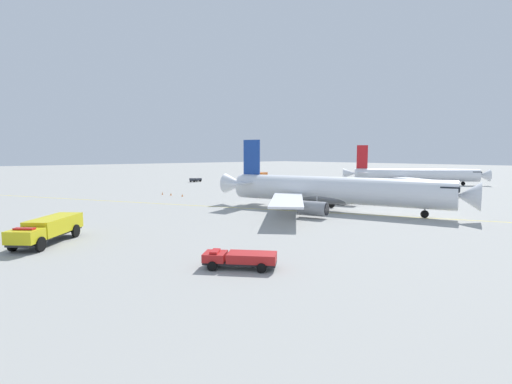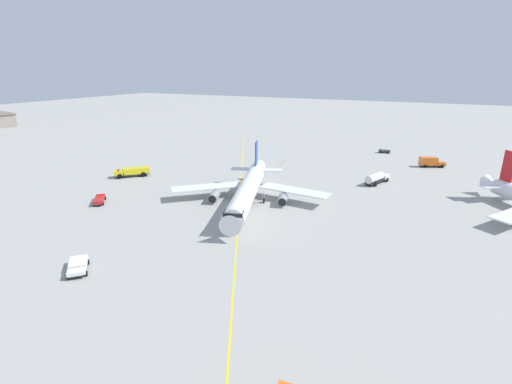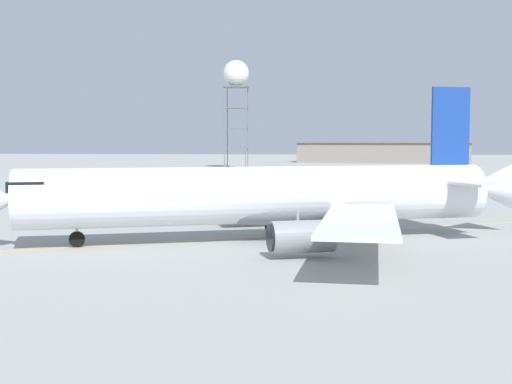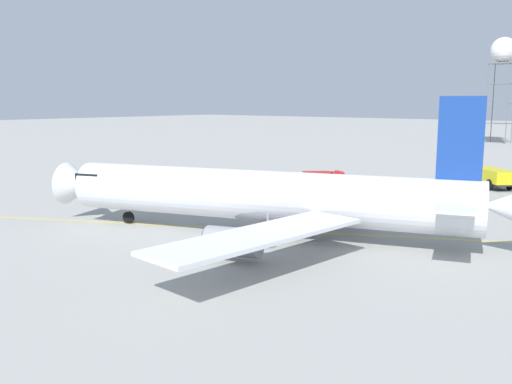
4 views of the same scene
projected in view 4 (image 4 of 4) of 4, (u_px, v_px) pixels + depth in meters
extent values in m
plane|color=#9E9E99|center=(275.00, 235.00, 47.16)|extent=(600.00, 600.00, 0.00)
cylinder|color=white|center=(262.00, 196.00, 46.41)|extent=(15.12, 34.17, 4.19)
cone|color=white|center=(79.00, 184.00, 52.90)|extent=(4.73, 4.12, 3.98)
cone|color=white|center=(510.00, 207.00, 39.77)|extent=(4.66, 4.93, 3.56)
cube|color=black|center=(98.00, 175.00, 51.98)|extent=(4.14, 3.42, 0.70)
ellipsoid|color=slate|center=(282.00, 211.00, 45.99)|extent=(7.58, 13.03, 2.30)
cube|color=#193D93|center=(461.00, 138.00, 40.25)|extent=(1.26, 3.11, 6.05)
cube|color=white|center=(456.00, 206.00, 37.50)|extent=(6.30, 4.32, 0.20)
cube|color=white|center=(458.00, 189.00, 44.37)|extent=(6.30, 4.32, 0.20)
cube|color=white|center=(259.00, 235.00, 35.78)|extent=(16.72, 5.71, 0.28)
cube|color=white|center=(332.00, 189.00, 54.78)|extent=(15.04, 14.27, 0.28)
cylinder|color=gray|center=(233.00, 242.00, 39.26)|extent=(3.24, 4.46, 2.06)
cylinder|color=black|center=(207.00, 239.00, 39.98)|extent=(1.70, 0.70, 1.75)
cylinder|color=gray|center=(297.00, 204.00, 53.73)|extent=(3.24, 4.46, 2.06)
cylinder|color=black|center=(277.00, 203.00, 54.45)|extent=(1.70, 0.70, 1.75)
cylinder|color=#9EA0A5|center=(128.00, 206.00, 51.31)|extent=(0.20, 0.20, 2.10)
cylinder|color=black|center=(128.00, 217.00, 51.48)|extent=(0.64, 1.14, 1.10)
cylinder|color=#9EA0A5|center=(268.00, 227.00, 42.87)|extent=(0.20, 0.20, 2.10)
cylinder|color=black|center=(268.00, 240.00, 43.04)|extent=(0.64, 1.14, 1.10)
cylinder|color=#9EA0A5|center=(294.00, 211.00, 49.32)|extent=(0.20, 0.20, 2.10)
cylinder|color=black|center=(294.00, 222.00, 49.49)|extent=(0.64, 1.14, 1.10)
cube|color=#232326|center=(323.00, 177.00, 79.12)|extent=(5.00, 5.45, 0.20)
cube|color=red|center=(337.00, 174.00, 79.08)|extent=(2.59, 2.57, 0.65)
cube|color=black|center=(343.00, 174.00, 79.08)|extent=(1.29, 1.12, 0.36)
cube|color=red|center=(316.00, 174.00, 79.03)|extent=(3.96, 4.17, 0.70)
cube|color=red|center=(338.00, 171.00, 79.02)|extent=(1.42, 1.34, 0.16)
cylinder|color=black|center=(336.00, 177.00, 80.12)|extent=(0.71, 0.76, 0.76)
cylinder|color=black|center=(338.00, 179.00, 78.21)|extent=(0.71, 0.76, 0.76)
cylinder|color=black|center=(309.00, 177.00, 80.06)|extent=(0.71, 0.76, 0.76)
cylinder|color=black|center=(311.00, 179.00, 78.15)|extent=(0.71, 0.76, 0.76)
cube|color=#232326|center=(487.00, 181.00, 73.54)|extent=(8.30, 8.29, 0.20)
cube|color=yellow|center=(475.00, 172.00, 76.88)|extent=(3.60, 3.60, 1.20)
cube|color=black|center=(471.00, 170.00, 77.94)|extent=(1.65, 1.66, 0.67)
cube|color=yellow|center=(493.00, 175.00, 72.11)|extent=(6.74, 6.74, 1.60)
cube|color=red|center=(475.00, 167.00, 76.77)|extent=(1.76, 1.76, 0.16)
cylinder|color=black|center=(466.00, 178.00, 76.68)|extent=(1.19, 1.19, 1.40)
cylinder|color=black|center=(485.00, 178.00, 76.92)|extent=(1.19, 1.19, 1.40)
cylinder|color=black|center=(489.00, 185.00, 70.46)|extent=(1.19, 1.19, 1.40)
cylinder|color=black|center=(510.00, 185.00, 70.71)|extent=(1.19, 1.19, 1.40)
cube|color=#232326|center=(98.00, 179.00, 77.57)|extent=(5.38, 5.35, 0.20)
cube|color=white|center=(84.00, 176.00, 77.32)|extent=(2.94, 2.95, 0.55)
cube|color=black|center=(79.00, 176.00, 77.24)|extent=(1.56, 1.57, 0.31)
cube|color=white|center=(105.00, 175.00, 77.59)|extent=(4.34, 4.33, 0.70)
cylinder|color=black|center=(82.00, 181.00, 76.15)|extent=(0.77, 0.76, 0.80)
cylinder|color=black|center=(86.00, 178.00, 78.65)|extent=(0.77, 0.76, 0.80)
cylinder|color=black|center=(110.00, 180.00, 76.52)|extent=(0.77, 0.76, 0.80)
cylinder|color=black|center=(112.00, 178.00, 79.01)|extent=(0.77, 0.76, 0.80)
cylinder|color=slate|center=(493.00, 104.00, 152.31)|extent=(0.24, 0.24, 20.85)
cylinder|color=slate|center=(486.00, 104.00, 148.23)|extent=(0.24, 0.24, 20.85)
cylinder|color=slate|center=(508.00, 104.00, 144.85)|extent=(0.24, 0.24, 20.85)
cube|color=slate|center=(499.00, 123.00, 149.42)|extent=(5.57, 5.57, 0.16)
cube|color=slate|center=(500.00, 104.00, 148.58)|extent=(5.57, 5.57, 0.16)
cube|color=slate|center=(501.00, 84.00, 147.74)|extent=(5.57, 5.57, 0.16)
cube|color=slate|center=(503.00, 63.00, 146.88)|extent=(6.17, 6.17, 0.30)
sphere|color=white|center=(504.00, 50.00, 146.32)|extent=(6.56, 6.56, 6.56)
cube|color=yellow|center=(330.00, 233.00, 47.65)|extent=(81.11, 156.70, 0.01)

